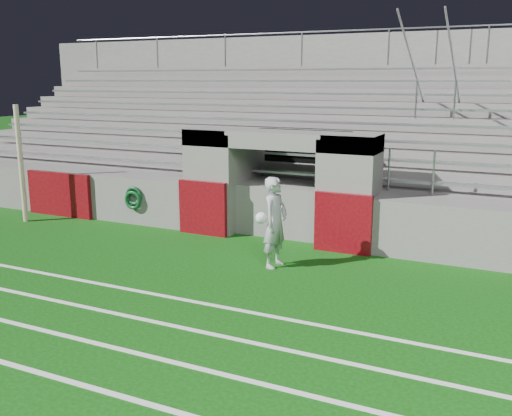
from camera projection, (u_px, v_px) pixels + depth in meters
The scene contains 5 objects.
ground at pixel (207, 281), 10.96m from camera, with size 90.00×90.00×0.00m, color #0C440B.
field_post at pixel (21, 164), 15.29m from camera, with size 0.13×0.13×3.16m, color beige.
stadium_structure at pixel (335, 156), 17.66m from camera, with size 26.00×8.48×5.42m.
goalkeeper_with_ball at pixel (275, 222), 11.64m from camera, with size 0.62×0.73×1.88m.
hose_coil at pixel (133, 198), 15.01m from camera, with size 0.51×0.15×0.62m.
Camera 1 is at (5.29, -8.98, 3.79)m, focal length 40.00 mm.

